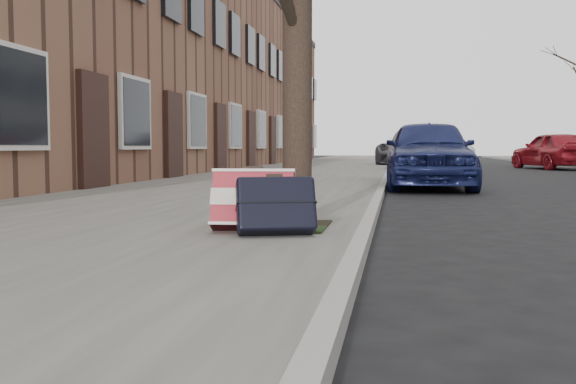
% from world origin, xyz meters
% --- Properties ---
extents(ground, '(120.00, 120.00, 0.00)m').
position_xyz_m(ground, '(0.00, 0.00, 0.00)').
color(ground, black).
rests_on(ground, ground).
extents(near_sidewalk, '(5.00, 70.00, 0.12)m').
position_xyz_m(near_sidewalk, '(-3.70, 15.00, 0.06)').
color(near_sidewalk, slate).
rests_on(near_sidewalk, ground).
extents(house_near, '(6.80, 40.00, 7.00)m').
position_xyz_m(house_near, '(-9.60, 16.00, 3.50)').
color(house_near, brown).
rests_on(house_near, ground).
extents(dirt_patch, '(0.85, 0.85, 0.02)m').
position_xyz_m(dirt_patch, '(-2.00, 1.20, 0.13)').
color(dirt_patch, black).
rests_on(dirt_patch, near_sidewalk).
extents(suitcase_red, '(0.70, 0.43, 0.52)m').
position_xyz_m(suitcase_red, '(-2.15, 0.78, 0.38)').
color(suitcase_red, maroon).
rests_on(suitcase_red, near_sidewalk).
extents(suitcase_navy, '(0.70, 0.53, 0.49)m').
position_xyz_m(suitcase_navy, '(-1.92, 0.60, 0.36)').
color(suitcase_navy, black).
rests_on(suitcase_navy, near_sidewalk).
extents(car_near_front, '(1.76, 4.17, 1.41)m').
position_xyz_m(car_near_front, '(-0.38, 8.76, 0.70)').
color(car_near_front, '#161C4B').
rests_on(car_near_front, ground).
extents(car_near_mid, '(2.57, 4.47, 1.39)m').
position_xyz_m(car_near_mid, '(-0.04, 16.26, 0.70)').
color(car_near_mid, '#ADAFB5').
rests_on(car_near_mid, ground).
extents(car_near_back, '(3.41, 5.61, 1.45)m').
position_xyz_m(car_near_back, '(-0.32, 23.14, 0.73)').
color(car_near_back, '#3A3A3F').
rests_on(car_near_back, ground).
extents(car_far_back, '(2.69, 4.41, 1.40)m').
position_xyz_m(car_far_back, '(4.73, 20.94, 0.70)').
color(car_far_back, maroon).
rests_on(car_far_back, ground).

